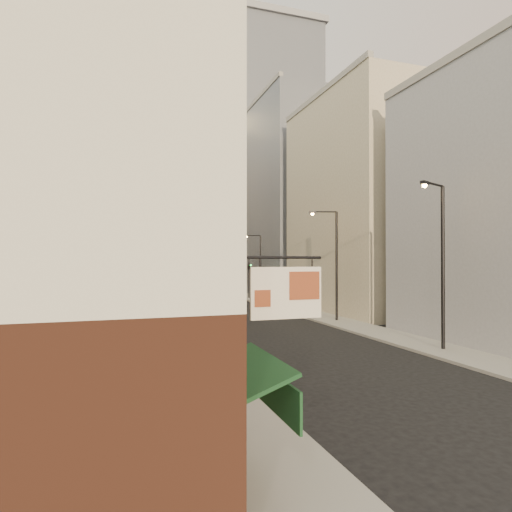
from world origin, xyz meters
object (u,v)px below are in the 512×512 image
at_px(clock_tower, 157,203).
at_px(streetlamp_near, 441,256).
at_px(white_tower, 219,191).
at_px(streetlamp_mid, 334,259).
at_px(traffic_light_left, 153,272).
at_px(streetlamp_far, 259,263).
at_px(traffic_light_right, 249,269).

xyz_separation_m(clock_tower, streetlamp_near, (7.36, -79.12, -12.59)).
height_order(white_tower, streetlamp_mid, white_tower).
height_order(streetlamp_mid, traffic_light_left, streetlamp_mid).
xyz_separation_m(streetlamp_far, traffic_light_left, (-13.07, -4.69, -0.90)).
relative_size(white_tower, traffic_light_left, 8.30).
bearing_deg(streetlamp_far, streetlamp_near, -87.18).
distance_m(white_tower, streetlamp_far, 36.62).
bearing_deg(streetlamp_mid, white_tower, 100.33).
height_order(traffic_light_left, traffic_light_right, same).
height_order(white_tower, traffic_light_right, white_tower).
bearing_deg(traffic_light_right, traffic_light_left, 16.97).
distance_m(clock_tower, traffic_light_right, 49.18).
bearing_deg(white_tower, traffic_light_left, -112.83).
relative_size(white_tower, streetlamp_mid, 4.78).
xyz_separation_m(clock_tower, traffic_light_left, (-5.14, -52.35, -14.01)).
relative_size(traffic_light_left, traffic_light_right, 1.00).
bearing_deg(streetlamp_near, traffic_light_left, 92.14).
xyz_separation_m(white_tower, streetlamp_far, (-3.07, -33.66, -14.09)).
height_order(white_tower, streetlamp_far, white_tower).
bearing_deg(streetlamp_far, streetlamp_mid, -87.79).
bearing_deg(streetlamp_near, white_tower, 63.91).
xyz_separation_m(white_tower, streetlamp_near, (-3.64, -65.12, -13.57)).
height_order(clock_tower, streetlamp_far, clock_tower).
xyz_separation_m(streetlamp_near, streetlamp_mid, (-0.01, 11.54, -0.08)).
bearing_deg(streetlamp_near, streetlamp_far, 66.08).
relative_size(streetlamp_far, traffic_light_left, 1.58).
bearing_deg(streetlamp_near, clock_tower, 72.42).
relative_size(streetlamp_far, traffic_light_right, 1.58).
distance_m(streetlamp_near, traffic_light_left, 29.58).
distance_m(streetlamp_mid, traffic_light_left, 19.75).
xyz_separation_m(clock_tower, streetlamp_mid, (7.35, -67.58, -12.67)).
distance_m(white_tower, traffic_light_left, 44.23).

